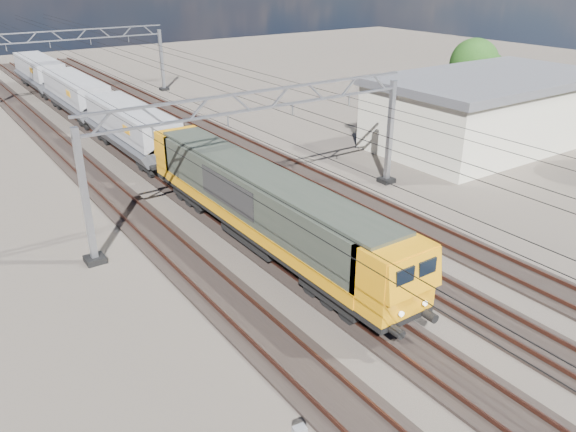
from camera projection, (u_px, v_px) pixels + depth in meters
ground at (305, 242)px, 28.71m from camera, size 160.00×160.00×0.00m
track_outer_west at (199, 275)px, 25.56m from camera, size 2.60×140.00×0.30m
track_loco at (273, 251)px, 27.64m from camera, size 2.60×140.00×0.30m
track_inner_east at (336, 231)px, 29.72m from camera, size 2.60×140.00×0.30m
track_outer_east at (390, 214)px, 31.79m from camera, size 2.60×140.00×0.30m
catenary_gantry_mid at (262, 150)px, 30.11m from camera, size 19.90×0.90×7.11m
catenary_gantry_far at (74, 63)px, 57.14m from camera, size 19.90×0.90×7.11m
overhead_wires at (225, 102)px, 32.36m from camera, size 12.03×140.00×0.53m
locomotive at (261, 203)px, 27.45m from camera, size 2.76×21.10×3.62m
hopper_wagon_lead at (132, 127)px, 40.77m from camera, size 3.38×13.00×3.25m
hopper_wagon_mid at (76, 93)px, 51.43m from camera, size 3.38×13.00×3.25m
hopper_wagon_third at (40, 71)px, 62.09m from camera, size 3.38×13.00×3.25m
industrial_shed at (488, 110)px, 43.52m from camera, size 18.60×10.60×5.40m
tree_far at (478, 65)px, 53.03m from camera, size 5.10×4.70×6.83m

